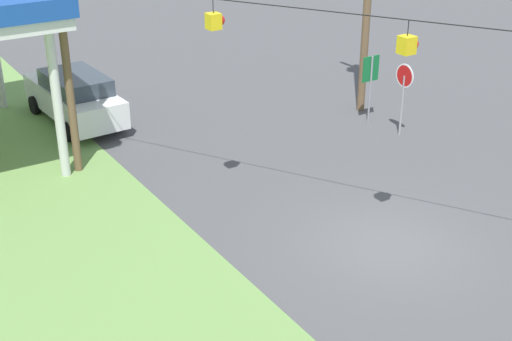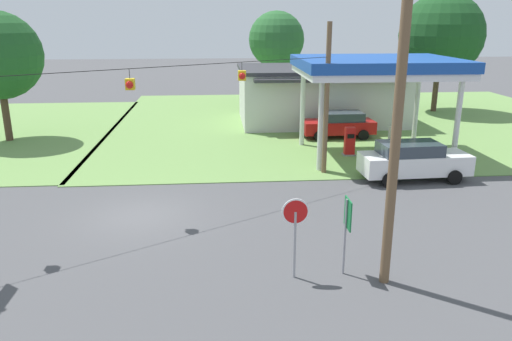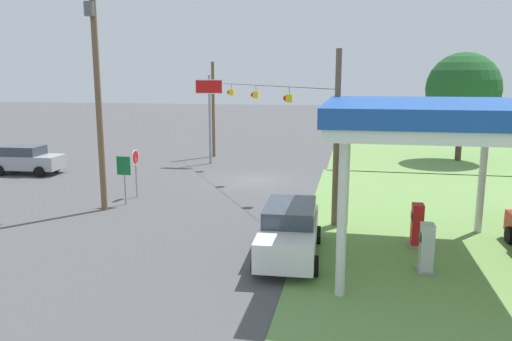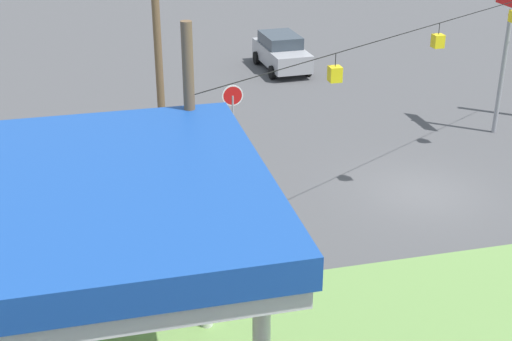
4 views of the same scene
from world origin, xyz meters
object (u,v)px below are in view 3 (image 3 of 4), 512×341
object	(u,v)px
gas_station_canopy	(429,118)
fuel_pump_near	(417,227)
car_on_crossroad	(26,159)
stop_sign_overhead	(209,102)
tree_west_verge	(463,89)
car_at_pumps_front	(289,230)
route_sign	(124,170)
fuel_pump_far	(426,250)
utility_pole_main	(97,80)
stop_sign_roadside	(136,163)

from	to	relation	value
gas_station_canopy	fuel_pump_near	distance (m)	4.29
gas_station_canopy	car_on_crossroad	world-z (taller)	gas_station_canopy
stop_sign_overhead	tree_west_verge	distance (m)	18.38
stop_sign_overhead	tree_west_verge	xyz separation A→B (m)	(-4.73, 17.74, 0.87)
car_at_pumps_front	car_on_crossroad	world-z (taller)	car_at_pumps_front
gas_station_canopy	route_sign	world-z (taller)	gas_station_canopy
fuel_pump_far	utility_pole_main	world-z (taller)	utility_pole_main
gas_station_canopy	route_sign	bearing A→B (deg)	-110.35
fuel_pump_near	utility_pole_main	distance (m)	15.01
car_at_pumps_front	car_on_crossroad	xyz separation A→B (m)	(-11.71, -18.56, -0.02)
stop_sign_roadside	tree_west_verge	bearing A→B (deg)	-50.77
gas_station_canopy	fuel_pump_near	bearing A→B (deg)	-179.93
fuel_pump_near	car_on_crossroad	distance (m)	25.03
fuel_pump_far	stop_sign_roadside	size ratio (longest dim) A/B	0.65
utility_pole_main	stop_sign_roadside	bearing A→B (deg)	170.14
stop_sign_roadside	route_sign	xyz separation A→B (m)	(1.55, 0.10, -0.10)
stop_sign_overhead	fuel_pump_near	bearing A→B (deg)	38.41
stop_sign_roadside	tree_west_verge	world-z (taller)	tree_west_verge
stop_sign_overhead	utility_pole_main	size ratio (longest dim) A/B	0.58
gas_station_canopy	fuel_pump_far	world-z (taller)	gas_station_canopy
fuel_pump_near	route_sign	world-z (taller)	route_sign
fuel_pump_far	route_sign	distance (m)	14.66
fuel_pump_far	route_sign	size ratio (longest dim) A/B	0.68
gas_station_canopy	utility_pole_main	bearing A→B (deg)	-105.48
fuel_pump_near	car_on_crossroad	world-z (taller)	car_on_crossroad
fuel_pump_near	stop_sign_roadside	distance (m)	14.38
car_on_crossroad	stop_sign_overhead	distance (m)	12.59
stop_sign_roadside	tree_west_verge	size ratio (longest dim) A/B	0.32
stop_sign_overhead	gas_station_canopy	bearing A→B (deg)	36.27
fuel_pump_far	stop_sign_overhead	xyz separation A→B (m)	(-18.24, -12.45, 3.62)
stop_sign_roadside	gas_station_canopy	bearing A→B (deg)	-115.85
stop_sign_overhead	utility_pole_main	world-z (taller)	utility_pole_main
stop_sign_overhead	tree_west_verge	bearing A→B (deg)	104.93
fuel_pump_near	stop_sign_roadside	size ratio (longest dim) A/B	0.65
car_on_crossroad	tree_west_verge	bearing A→B (deg)	17.96
fuel_pump_near	fuel_pump_far	xyz separation A→B (m)	(2.53, 0.00, 0.00)
gas_station_canopy	tree_west_verge	distance (m)	22.34
gas_station_canopy	stop_sign_overhead	xyz separation A→B (m)	(-16.97, -12.45, -0.48)
gas_station_canopy	route_sign	distance (m)	14.50
gas_station_canopy	stop_sign_overhead	distance (m)	21.06
car_on_crossroad	tree_west_verge	xyz separation A→B (m)	(-10.62, 28.31, 4.33)
car_on_crossroad	stop_sign_roadside	size ratio (longest dim) A/B	1.81
fuel_pump_far	stop_sign_overhead	distance (m)	22.38
fuel_pump_far	car_on_crossroad	size ratio (longest dim) A/B	0.36
route_sign	tree_west_verge	distance (m)	25.27
gas_station_canopy	fuel_pump_near	xyz separation A→B (m)	(-1.27, -0.00, -4.10)
stop_sign_roadside	route_sign	world-z (taller)	stop_sign_roadside
car_at_pumps_front	stop_sign_roadside	distance (m)	11.41
stop_sign_overhead	route_sign	world-z (taller)	stop_sign_overhead
gas_station_canopy	stop_sign_roadside	distance (m)	15.16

